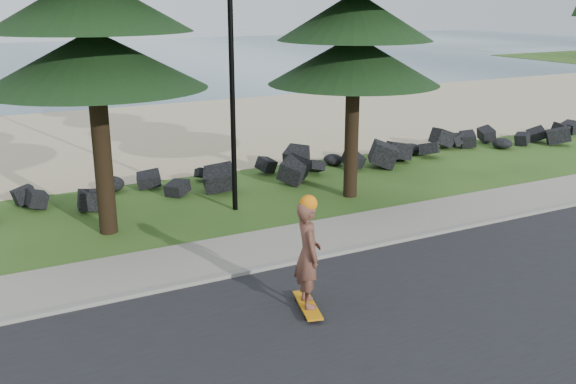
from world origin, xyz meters
The scene contains 9 objects.
ground centered at (0.00, 0.00, 0.00)m, with size 160.00×160.00×0.00m, color #274816.
road centered at (0.00, -4.50, 0.01)m, with size 160.00×7.00×0.02m, color black.
kerb centered at (0.00, -0.90, 0.05)m, with size 160.00×0.20×0.10m, color gray.
sidewalk centered at (0.00, 0.20, 0.04)m, with size 160.00×2.00×0.08m, color gray.
beach_sand centered at (0.00, 14.50, 0.01)m, with size 160.00×15.00×0.01m, color tan.
ocean centered at (0.00, 51.00, 0.00)m, with size 160.00×58.00×0.01m, color #385D6C.
seawall_boulders centered at (0.00, 5.60, 0.00)m, with size 60.00×2.40×1.10m, color black, non-canonical shape.
lamp_post centered at (0.00, 3.20, 4.13)m, with size 0.25×0.14×8.14m.
skateboarder centered at (-1.14, -2.96, 1.13)m, with size 0.65×1.24×2.24m.
Camera 1 is at (-6.47, -12.40, 5.61)m, focal length 40.00 mm.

